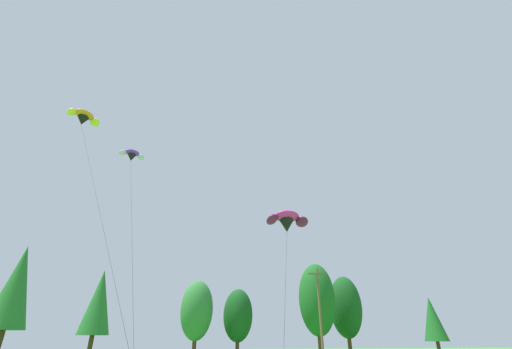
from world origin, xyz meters
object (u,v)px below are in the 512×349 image
at_px(parafoil_kite_mid_magenta, 287,221).
at_px(parafoil_kite_far_orange, 83,118).
at_px(parafoil_kite_high_purple, 132,155).
at_px(utility_pole, 320,312).

relative_size(parafoil_kite_mid_magenta, parafoil_kite_far_orange, 0.58).
bearing_deg(parafoil_kite_high_purple, parafoil_kite_mid_magenta, -30.48).
height_order(utility_pole, parafoil_kite_far_orange, parafoil_kite_far_orange).
xyz_separation_m(utility_pole, parafoil_kite_mid_magenta, (-8.11, -13.55, 5.59)).
height_order(parafoil_kite_high_purple, parafoil_kite_mid_magenta, parafoil_kite_high_purple).
xyz_separation_m(parafoil_kite_high_purple, parafoil_kite_far_orange, (-4.23, -3.47, 1.55)).
bearing_deg(parafoil_kite_mid_magenta, utility_pole, 59.12).
bearing_deg(parafoil_kite_far_orange, parafoil_kite_mid_magenta, -14.32).
xyz_separation_m(parafoil_kite_mid_magenta, parafoil_kite_far_orange, (-17.90, 4.57, 10.08)).
bearing_deg(parafoil_kite_mid_magenta, parafoil_kite_high_purple, 149.52).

